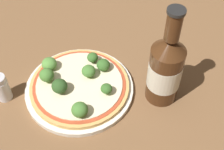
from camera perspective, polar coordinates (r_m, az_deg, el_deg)
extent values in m
plane|color=brown|center=(0.73, -7.27, -2.45)|extent=(3.00, 3.00, 0.00)
cylinder|color=silver|center=(0.72, -6.01, -2.63)|extent=(0.25, 0.25, 0.01)
cylinder|color=tan|center=(0.71, -5.96, -2.04)|extent=(0.23, 0.23, 0.01)
cylinder|color=#B74728|center=(0.71, -6.00, -1.75)|extent=(0.21, 0.21, 0.00)
cylinder|color=beige|center=(0.71, -6.00, -1.69)|extent=(0.20, 0.20, 0.00)
cylinder|color=#89A866|center=(0.69, -9.43, -2.71)|extent=(0.01, 0.01, 0.01)
ellipsoid|color=#2D5123|center=(0.68, -9.58, -2.00)|extent=(0.03, 0.03, 0.03)
cylinder|color=#89A866|center=(0.72, -4.24, 0.11)|extent=(0.01, 0.01, 0.01)
ellipsoid|color=#477A33|center=(0.71, -4.30, 0.74)|extent=(0.03, 0.03, 0.03)
cylinder|color=#89A866|center=(0.75, -3.54, 2.65)|extent=(0.01, 0.01, 0.01)
ellipsoid|color=#386628|center=(0.74, -3.58, 3.24)|extent=(0.03, 0.03, 0.02)
cylinder|color=#89A866|center=(0.75, -11.28, 1.45)|extent=(0.01, 0.01, 0.01)
ellipsoid|color=#568E3D|center=(0.74, -11.40, 2.03)|extent=(0.04, 0.04, 0.03)
cylinder|color=#89A866|center=(0.73, -1.59, 1.30)|extent=(0.01, 0.01, 0.01)
ellipsoid|color=#386628|center=(0.72, -1.61, 1.87)|extent=(0.03, 0.03, 0.03)
cylinder|color=#89A866|center=(0.65, -5.84, -6.95)|extent=(0.01, 0.01, 0.01)
ellipsoid|color=#477A33|center=(0.64, -5.92, -6.32)|extent=(0.03, 0.03, 0.03)
cylinder|color=#89A866|center=(0.72, -11.69, -0.71)|extent=(0.01, 0.01, 0.01)
ellipsoid|color=#477A33|center=(0.71, -11.86, 0.00)|extent=(0.03, 0.03, 0.03)
cylinder|color=#89A866|center=(0.68, -1.01, -3.06)|extent=(0.01, 0.01, 0.01)
ellipsoid|color=#386628|center=(0.67, -1.03, -2.50)|extent=(0.03, 0.03, 0.02)
cylinder|color=#472814|center=(0.67, 9.53, 0.12)|extent=(0.07, 0.07, 0.14)
cylinder|color=beige|center=(0.67, 9.56, 0.28)|extent=(0.07, 0.07, 0.06)
cone|color=#472814|center=(0.61, 10.56, 5.46)|extent=(0.07, 0.07, 0.03)
cylinder|color=#472814|center=(0.58, 11.20, 8.78)|extent=(0.03, 0.03, 0.06)
cylinder|color=black|center=(0.56, 11.72, 11.40)|extent=(0.03, 0.03, 0.01)
cylinder|color=silver|center=(0.73, -19.39, -2.53)|extent=(0.03, 0.03, 0.06)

